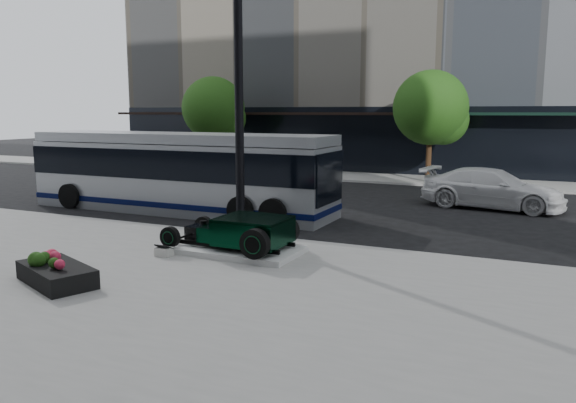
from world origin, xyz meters
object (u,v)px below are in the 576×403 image
at_px(lamppost, 239,103).
at_px(white_sedan, 492,189).
at_px(hot_rod, 246,231).
at_px(transit_bus, 179,172).
at_px(flower_planter, 57,273).

height_order(lamppost, white_sedan, lamppost).
relative_size(hot_rod, transit_bus, 0.27).
relative_size(lamppost, transit_bus, 0.68).
xyz_separation_m(lamppost, flower_planter, (-1.19, -5.74, -3.60)).
bearing_deg(flower_planter, transit_bus, 110.05).
bearing_deg(white_sedan, flower_planter, 161.02).
height_order(transit_bus, white_sedan, transit_bus).
xyz_separation_m(hot_rod, lamppost, (-1.19, 1.82, 3.25)).
xyz_separation_m(lamppost, transit_bus, (-4.45, 3.19, -2.47)).
bearing_deg(hot_rod, lamppost, 123.16).
distance_m(flower_planter, white_sedan, 16.28).
height_order(hot_rod, lamppost, lamppost).
relative_size(flower_planter, white_sedan, 0.42).
bearing_deg(flower_planter, white_sedan, 63.06).
xyz_separation_m(hot_rod, flower_planter, (-2.39, -3.91, -0.34)).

